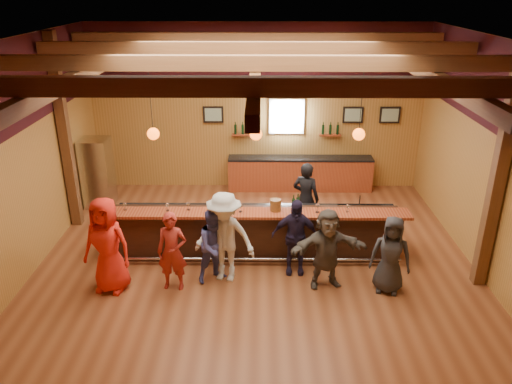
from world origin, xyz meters
TOP-DOWN VIEW (x-y plane):
  - room at (0.00, 0.06)m, footprint 9.04×9.00m
  - bar_counter at (0.02, 0.15)m, footprint 6.30×1.07m
  - back_bar_cabinet at (1.20, 3.72)m, footprint 4.00×0.52m
  - window at (0.80, 3.95)m, footprint 0.95×0.09m
  - framed_pictures at (1.67, 3.94)m, footprint 5.35×0.05m
  - wine_shelves at (0.80, 3.88)m, footprint 3.00×0.18m
  - pendant_lights at (0.00, 0.00)m, footprint 4.24×0.24m
  - stainless_fridge at (-4.10, 2.60)m, footprint 0.70×0.70m
  - customer_orange at (-2.74, -1.28)m, footprint 1.02×0.78m
  - customer_redvest at (-1.55, -1.23)m, footprint 0.59×0.41m
  - customer_denim at (-0.78, -0.94)m, footprint 0.92×0.87m
  - customer_white at (-0.59, -0.92)m, footprint 1.31×0.93m
  - customer_navy at (0.78, -0.65)m, footprint 0.95×0.42m
  - customer_brown at (1.35, -1.12)m, footprint 1.54×0.74m
  - customer_dark at (2.51, -1.28)m, footprint 0.85×0.66m
  - bartender at (1.13, 1.09)m, footprint 0.74×0.63m
  - ice_bucket at (0.40, -0.10)m, footprint 0.22×0.22m
  - bottle_a at (0.77, -0.07)m, footprint 0.07×0.07m
  - bottle_b at (0.86, -0.02)m, footprint 0.07×0.07m
  - glass_a at (-2.68, -0.11)m, footprint 0.08×0.08m
  - glass_b at (-1.81, -0.13)m, footprint 0.07×0.07m
  - glass_c at (-1.38, -0.08)m, footprint 0.08×0.08m
  - glass_d at (-0.90, -0.20)m, footprint 0.09×0.09m
  - glass_e at (-0.31, -0.17)m, footprint 0.08×0.08m
  - glass_f at (0.79, -0.18)m, footprint 0.07×0.07m
  - glass_g at (1.25, -0.18)m, footprint 0.09×0.09m
  - glass_h at (1.86, -0.15)m, footprint 0.07×0.07m

SIDE VIEW (x-z plane):
  - back_bar_cabinet at x=1.20m, z-range 0.00..0.95m
  - bar_counter at x=0.02m, z-range -0.03..1.08m
  - customer_denim at x=-0.78m, z-range 0.00..1.51m
  - customer_dark at x=2.51m, z-range 0.00..1.53m
  - customer_redvest at x=-1.55m, z-range 0.00..1.56m
  - customer_navy at x=0.78m, z-range 0.00..1.59m
  - customer_brown at x=1.35m, z-range 0.00..1.60m
  - bartender at x=1.13m, z-range 0.00..1.72m
  - stainless_fridge at x=-4.10m, z-range 0.00..1.80m
  - customer_white at x=-0.59m, z-range 0.00..1.84m
  - customer_orange at x=-2.74m, z-range 0.00..1.88m
  - glass_f at x=0.79m, z-range 1.14..1.30m
  - glass_h at x=1.86m, z-range 1.14..1.31m
  - glass_b at x=-1.81m, z-range 1.15..1.31m
  - ice_bucket at x=0.40m, z-range 1.11..1.35m
  - glass_a at x=-2.68m, z-range 1.15..1.32m
  - glass_c at x=-1.38m, z-range 1.15..1.32m
  - bottle_a at x=0.77m, z-range 1.07..1.41m
  - bottle_b at x=0.86m, z-range 1.07..1.41m
  - glass_e at x=-0.31m, z-range 1.15..1.34m
  - glass_g at x=1.25m, z-range 1.15..1.35m
  - glass_d at x=-0.90m, z-range 1.15..1.35m
  - wine_shelves at x=0.80m, z-range 1.47..1.77m
  - window at x=0.80m, z-range 1.57..2.52m
  - framed_pictures at x=1.67m, z-range 1.88..2.33m
  - pendant_lights at x=0.00m, z-range 2.02..3.39m
  - room at x=0.00m, z-range 0.95..5.47m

